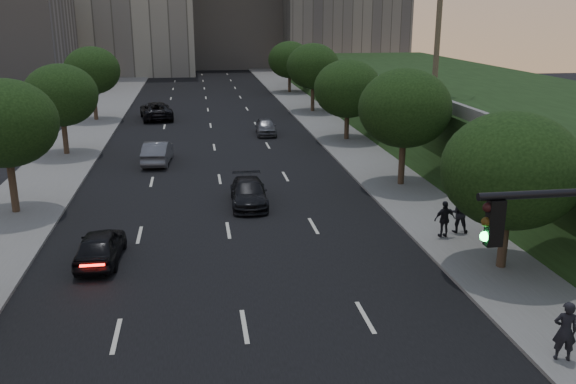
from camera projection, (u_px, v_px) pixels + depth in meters
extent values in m
cube|color=black|center=(215.00, 153.00, 43.21)|extent=(16.00, 140.00, 0.02)
cube|color=slate|center=(356.00, 148.00, 44.68)|extent=(4.50, 140.00, 0.15)
cube|color=slate|center=(65.00, 158.00, 41.71)|extent=(4.50, 140.00, 0.15)
cube|color=black|center=(522.00, 122.00, 43.93)|extent=(18.00, 90.00, 4.00)
cube|color=slate|center=(411.00, 92.00, 42.03)|extent=(0.35, 90.00, 0.70)
cylinder|color=#38281C|center=(504.00, 235.00, 23.46)|extent=(0.36, 0.36, 2.86)
ellipsoid|color=black|center=(511.00, 170.00, 22.72)|extent=(5.20, 5.20, 4.42)
cylinder|color=#38281C|center=(402.00, 159.00, 34.78)|extent=(0.36, 0.36, 3.21)
ellipsoid|color=black|center=(405.00, 108.00, 33.94)|extent=(5.20, 5.20, 4.42)
cylinder|color=#38281C|center=(347.00, 122.00, 47.14)|extent=(0.36, 0.36, 2.86)
ellipsoid|color=black|center=(348.00, 89.00, 46.40)|extent=(5.20, 5.20, 4.42)
cylinder|color=#38281C|center=(313.00, 96.00, 60.35)|extent=(0.36, 0.36, 3.21)
ellipsoid|color=black|center=(313.00, 66.00, 59.52)|extent=(5.20, 5.20, 4.42)
cylinder|color=#38281C|center=(289.00, 81.00, 74.61)|extent=(0.36, 0.36, 2.86)
ellipsoid|color=black|center=(289.00, 60.00, 73.87)|extent=(5.20, 5.20, 4.42)
cylinder|color=#38281C|center=(13.00, 183.00, 29.90)|extent=(0.36, 0.36, 3.26)
ellipsoid|color=black|center=(5.00, 123.00, 29.05)|extent=(5.00, 5.00, 4.25)
cylinder|color=#38281C|center=(65.00, 134.00, 42.25)|extent=(0.36, 0.36, 2.99)
ellipsoid|color=black|center=(61.00, 95.00, 41.47)|extent=(5.00, 5.00, 4.25)
cylinder|color=#38281C|center=(95.00, 103.00, 55.47)|extent=(0.36, 0.36, 3.26)
ellipsoid|color=black|center=(92.00, 70.00, 54.62)|extent=(5.00, 5.00, 4.25)
cube|color=black|center=(495.00, 223.00, 11.93)|extent=(0.32, 0.22, 0.95)
sphere|color=black|center=(488.00, 207.00, 11.81)|extent=(0.20, 0.20, 0.20)
sphere|color=#3F2B0A|center=(486.00, 222.00, 11.89)|extent=(0.20, 0.20, 0.20)
sphere|color=#19F24C|center=(485.00, 236.00, 11.98)|extent=(0.20, 0.20, 0.20)
imported|color=black|center=(100.00, 246.00, 24.40)|extent=(1.81, 4.12, 1.38)
imported|color=#53555B|center=(158.00, 152.00, 40.23)|extent=(1.96, 4.67, 1.50)
imported|color=black|center=(156.00, 111.00, 56.70)|extent=(3.48, 6.14, 1.62)
imported|color=black|center=(249.00, 193.00, 31.65)|extent=(1.97, 4.56, 1.31)
imported|color=#56585D|center=(266.00, 127.00, 49.64)|extent=(1.73, 3.99, 1.34)
imported|color=black|center=(565.00, 331.00, 17.21)|extent=(0.76, 0.61, 1.81)
imported|color=black|center=(459.00, 213.00, 27.25)|extent=(1.07, 0.94, 1.84)
imported|color=black|center=(445.00, 219.00, 26.67)|extent=(1.00, 0.49, 1.65)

